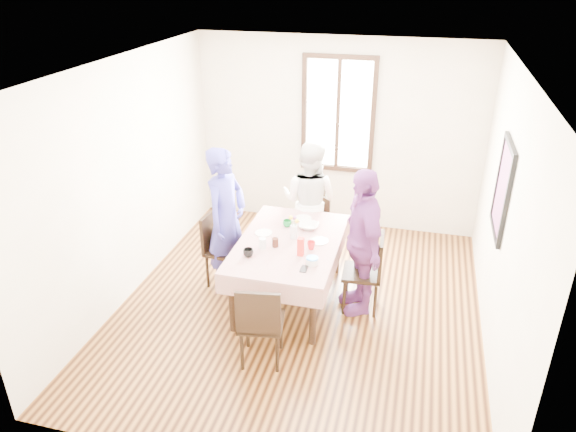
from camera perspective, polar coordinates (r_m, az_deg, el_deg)
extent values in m
plane|color=black|center=(6.24, 1.24, -9.55)|extent=(4.50, 4.50, 0.00)
plane|color=beige|center=(7.63, 5.30, 8.55)|extent=(4.00, 0.00, 4.00)
plane|color=beige|center=(5.51, 22.06, -0.42)|extent=(0.00, 4.50, 4.50)
cube|color=black|center=(7.53, 5.37, 10.68)|extent=(1.02, 0.06, 1.62)
cube|color=white|center=(7.54, 5.38, 10.70)|extent=(0.90, 0.02, 1.50)
cube|color=red|center=(5.70, 21.91, 2.70)|extent=(0.04, 0.76, 0.96)
cube|color=black|center=(6.15, 0.12, -5.88)|extent=(0.99, 1.56, 0.75)
cube|color=#550002|center=(5.96, 0.12, -2.77)|extent=(1.11, 1.68, 0.01)
cube|color=black|center=(6.46, -6.66, -3.60)|extent=(0.46, 0.46, 0.91)
cube|color=black|center=(6.03, 7.86, -5.97)|extent=(0.45, 0.45, 0.91)
cube|color=black|center=(7.03, 2.29, -0.83)|extent=(0.48, 0.48, 0.91)
cube|color=black|center=(5.26, -2.85, -11.13)|extent=(0.48, 0.48, 0.91)
imported|color=#3B379B|center=(6.26, -6.66, -0.35)|extent=(0.55, 0.71, 1.73)
imported|color=white|center=(6.87, 2.31, 1.59)|extent=(0.87, 0.74, 1.58)
imported|color=#75347E|center=(5.84, 7.88, -2.73)|extent=(0.76, 1.07, 1.68)
imported|color=black|center=(5.67, -4.25, -3.93)|extent=(0.13, 0.13, 0.09)
imported|color=red|center=(5.79, 2.48, -3.14)|extent=(0.13, 0.13, 0.09)
imported|color=#0C7226|center=(6.26, -0.09, -0.79)|extent=(0.14, 0.14, 0.08)
imported|color=white|center=(6.23, 2.21, -1.07)|extent=(0.23, 0.23, 0.06)
cube|color=red|center=(5.65, 1.36, -3.28)|extent=(0.06, 0.06, 0.20)
cylinder|color=white|center=(5.53, 2.59, -4.83)|extent=(0.13, 0.13, 0.07)
cylinder|color=black|center=(5.84, -1.36, -2.83)|extent=(0.07, 0.07, 0.10)
cylinder|color=silver|center=(5.81, -2.72, -2.91)|extent=(0.08, 0.08, 0.11)
cube|color=black|center=(5.45, 1.70, -5.64)|extent=(0.07, 0.14, 0.01)
cylinder|color=silver|center=(5.99, 0.63, -1.70)|extent=(0.08, 0.08, 0.16)
cylinder|color=white|center=(6.13, -2.62, -1.81)|extent=(0.20, 0.20, 0.01)
cylinder|color=white|center=(5.96, 3.33, -2.68)|extent=(0.20, 0.20, 0.01)
cylinder|color=white|center=(6.47, 1.63, -0.23)|extent=(0.20, 0.20, 0.01)
cylinder|color=blue|center=(5.51, 2.60, -4.48)|extent=(0.12, 0.12, 0.01)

